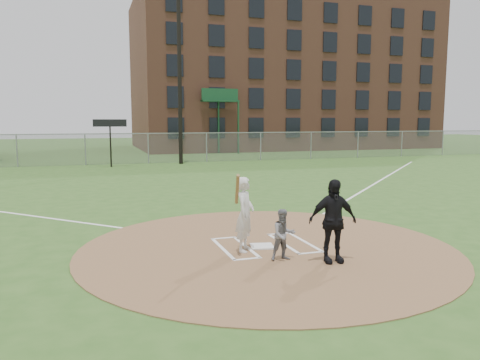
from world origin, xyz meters
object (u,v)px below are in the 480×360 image
object	(u,v)px
catcher	(284,235)
home_plate	(262,246)
umpire	(333,221)
batter_at_plate	(245,214)

from	to	relation	value
catcher	home_plate	bearing A→B (deg)	93.85
umpire	batter_at_plate	xyz separation A→B (m)	(-1.42, 1.29, -0.02)
batter_at_plate	umpire	bearing A→B (deg)	-42.41
umpire	home_plate	bearing A→B (deg)	129.56
catcher	umpire	bearing A→B (deg)	-25.53
batter_at_plate	home_plate	bearing A→B (deg)	20.65
catcher	umpire	size ratio (longest dim) A/B	0.63
home_plate	catcher	distance (m)	1.17
umpire	batter_at_plate	world-z (taller)	batter_at_plate
home_plate	batter_at_plate	bearing A→B (deg)	-159.35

